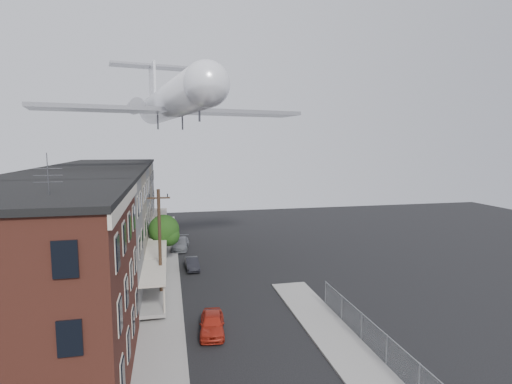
% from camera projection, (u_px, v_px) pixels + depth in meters
% --- Properties ---
extents(sidewalk_left, '(3.00, 62.00, 0.12)m').
position_uv_depth(sidewalk_left, '(163.00, 275.00, 38.36)').
color(sidewalk_left, gray).
rests_on(sidewalk_left, ground).
extents(sidewalk_right, '(3.00, 26.00, 0.12)m').
position_uv_depth(sidewalk_right, '(354.00, 359.00, 23.25)').
color(sidewalk_right, gray).
rests_on(sidewalk_right, ground).
extents(curb_left, '(0.15, 62.00, 0.14)m').
position_uv_depth(curb_left, '(179.00, 273.00, 38.66)').
color(curb_left, gray).
rests_on(curb_left, ground).
extents(curb_right, '(0.15, 26.00, 0.14)m').
position_uv_depth(curb_right, '(330.00, 362.00, 22.94)').
color(curb_right, gray).
rests_on(curb_right, ground).
extents(corner_building, '(10.31, 12.30, 12.15)m').
position_uv_depth(corner_building, '(24.00, 293.00, 19.88)').
color(corner_building, black).
rests_on(corner_building, ground).
extents(row_house_a, '(11.98, 7.00, 10.30)m').
position_uv_depth(row_house_a, '(70.00, 246.00, 29.10)').
color(row_house_a, slate).
rests_on(row_house_a, ground).
extents(row_house_b, '(11.98, 7.00, 10.30)m').
position_uv_depth(row_house_b, '(88.00, 227.00, 35.89)').
color(row_house_b, '#736B5B').
rests_on(row_house_b, ground).
extents(row_house_c, '(11.98, 7.00, 10.30)m').
position_uv_depth(row_house_c, '(101.00, 214.00, 42.68)').
color(row_house_c, slate).
rests_on(row_house_c, ground).
extents(row_house_d, '(11.98, 7.00, 10.30)m').
position_uv_depth(row_house_d, '(110.00, 204.00, 49.46)').
color(row_house_d, '#736B5B').
rests_on(row_house_d, ground).
extents(row_house_e, '(11.98, 7.00, 10.30)m').
position_uv_depth(row_house_e, '(117.00, 197.00, 56.25)').
color(row_house_e, slate).
rests_on(row_house_e, ground).
extents(chainlink_fence, '(0.06, 18.06, 1.90)m').
position_uv_depth(chainlink_fence, '(387.00, 350.00, 22.49)').
color(chainlink_fence, gray).
rests_on(chainlink_fence, ground).
extents(utility_pole, '(1.80, 0.26, 9.00)m').
position_uv_depth(utility_pole, '(160.00, 243.00, 31.97)').
color(utility_pole, black).
rests_on(utility_pole, ground).
extents(street_tree, '(3.22, 3.20, 5.20)m').
position_uv_depth(street_tree, '(165.00, 231.00, 41.81)').
color(street_tree, black).
rests_on(street_tree, ground).
extents(car_near, '(2.04, 4.14, 1.36)m').
position_uv_depth(car_near, '(212.00, 323.00, 26.53)').
color(car_near, '#B12716').
rests_on(car_near, ground).
extents(car_mid, '(1.44, 3.61, 1.17)m').
position_uv_depth(car_mid, '(192.00, 264.00, 40.09)').
color(car_mid, black).
rests_on(car_mid, ground).
extents(car_far, '(2.51, 4.91, 1.36)m').
position_uv_depth(car_far, '(180.00, 244.00, 47.84)').
color(car_far, slate).
rests_on(car_far, ground).
extents(airplane, '(26.41, 30.17, 8.67)m').
position_uv_depth(airplane, '(171.00, 102.00, 41.63)').
color(airplane, white).
rests_on(airplane, ground).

